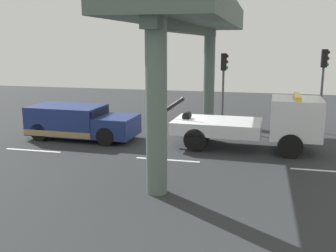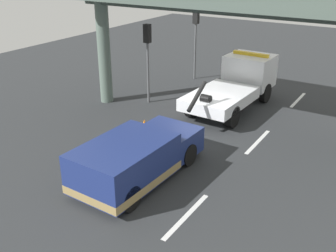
# 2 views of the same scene
# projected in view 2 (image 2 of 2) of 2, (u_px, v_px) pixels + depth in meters

# --- Properties ---
(ground_plane) EXTENTS (60.00, 40.00, 0.10)m
(ground_plane) POSITION_uv_depth(u_px,v_px,m) (204.00, 130.00, 17.83)
(ground_plane) COLOR #2D3033
(lane_stripe_west) EXTENTS (2.60, 0.16, 0.01)m
(lane_stripe_west) POSITION_uv_depth(u_px,v_px,m) (186.00, 216.00, 11.93)
(lane_stripe_west) COLOR silver
(lane_stripe_west) RESTS_ON ground
(lane_stripe_mid) EXTENTS (2.60, 0.16, 0.01)m
(lane_stripe_mid) POSITION_uv_depth(u_px,v_px,m) (258.00, 142.00, 16.58)
(lane_stripe_mid) COLOR silver
(lane_stripe_mid) RESTS_ON ground
(lane_stripe_east) EXTENTS (2.60, 0.16, 0.01)m
(lane_stripe_east) POSITION_uv_depth(u_px,v_px,m) (298.00, 100.00, 21.23)
(lane_stripe_east) COLOR silver
(lane_stripe_east) RESTS_ON ground
(tow_truck_white) EXTENTS (7.29, 2.60, 2.46)m
(tow_truck_white) POSITION_uv_depth(u_px,v_px,m) (238.00, 82.00, 20.10)
(tow_truck_white) COLOR white
(tow_truck_white) RESTS_ON ground
(towed_van_green) EXTENTS (5.27, 2.36, 1.58)m
(towed_van_green) POSITION_uv_depth(u_px,v_px,m) (136.00, 159.00, 13.57)
(towed_van_green) COLOR navy
(towed_van_green) RESTS_ON ground
(traffic_light_near) EXTENTS (0.39, 0.32, 4.02)m
(traffic_light_near) POSITION_uv_depth(u_px,v_px,m) (148.00, 46.00, 19.77)
(traffic_light_near) COLOR #515456
(traffic_light_near) RESTS_ON ground
(traffic_light_far) EXTENTS (0.39, 0.32, 4.26)m
(traffic_light_far) POSITION_uv_depth(u_px,v_px,m) (196.00, 28.00, 23.58)
(traffic_light_far) COLOR #515456
(traffic_light_far) RESTS_ON ground
(traffic_cone_orange) EXTENTS (0.54, 0.54, 0.64)m
(traffic_cone_orange) POSITION_uv_depth(u_px,v_px,m) (144.00, 127.00, 17.23)
(traffic_cone_orange) COLOR orange
(traffic_cone_orange) RESTS_ON ground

